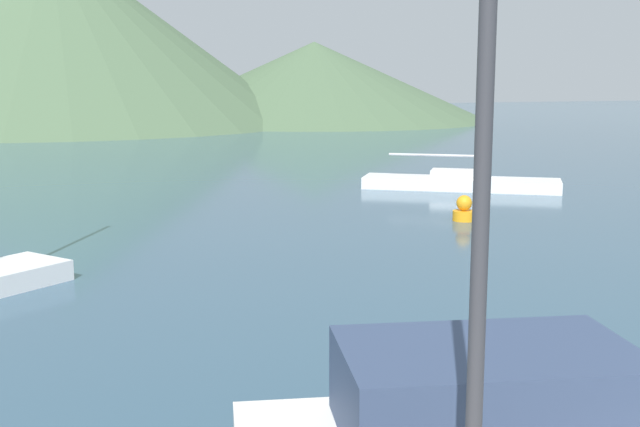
{
  "coord_description": "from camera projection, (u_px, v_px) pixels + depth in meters",
  "views": [
    {
      "loc": [
        -7.38,
        -4.23,
        4.52
      ],
      "look_at": [
        -0.8,
        14.0,
        1.2
      ],
      "focal_mm": 45.0,
      "sensor_mm": 36.0,
      "label": 1
    }
  ],
  "objects": [
    {
      "name": "hill_east",
      "position": [
        314.0,
        81.0,
        83.19
      ],
      "size": [
        36.12,
        36.12,
        8.06
      ],
      "color": "#4C6647",
      "rests_on": "ground_plane"
    },
    {
      "name": "hill_central",
      "position": [
        55.0,
        32.0,
        76.58
      ],
      "size": [
        47.59,
        47.59,
        17.44
      ],
      "color": "#4C6647",
      "rests_on": "ground_plane"
    },
    {
      "name": "buoy_marker",
      "position": [
        464.0,
        210.0,
        25.4
      ],
      "size": [
        0.71,
        0.71,
        0.82
      ],
      "color": "orange",
      "rests_on": "ground_plane"
    },
    {
      "name": "sailboat_inner",
      "position": [
        461.0,
        181.0,
        32.45
      ],
      "size": [
        7.55,
        5.86,
        7.79
      ],
      "rotation": [
        0.0,
        0.0,
        -0.58
      ],
      "color": "white",
      "rests_on": "ground_plane"
    }
  ]
}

